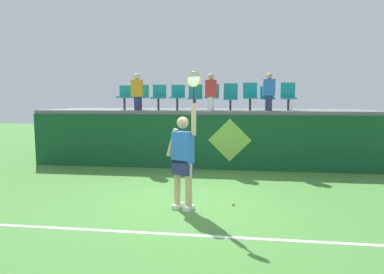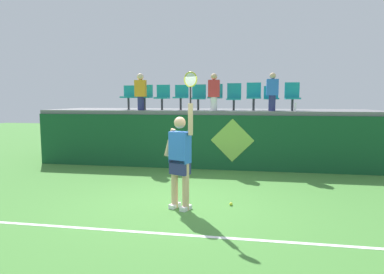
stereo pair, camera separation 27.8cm
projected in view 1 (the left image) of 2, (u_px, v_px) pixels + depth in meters
ground_plane at (183, 204)px, 6.65m from camera, size 40.00×40.00×0.00m
court_back_wall at (201, 142)px, 9.98m from camera, size 10.64×0.20×1.63m
spectator_platform at (205, 111)px, 11.17m from camera, size 10.64×2.72×0.12m
court_baseline_stripe at (168, 234)px, 5.18m from camera, size 9.58×0.08×0.01m
tennis_player at (183, 158)px, 6.26m from camera, size 0.71×0.39×2.59m
tennis_ball at (233, 204)px, 6.59m from camera, size 0.07×0.07×0.07m
water_bottle at (292, 107)px, 9.70m from camera, size 0.07×0.07×0.25m
stadium_chair_0 at (125, 96)px, 10.85m from camera, size 0.44×0.42×0.80m
stadium_chair_1 at (141, 95)px, 10.78m from camera, size 0.44×0.42×0.82m
stadium_chair_2 at (159, 96)px, 10.71m from camera, size 0.44×0.42×0.82m
stadium_chair_3 at (178, 96)px, 10.63m from camera, size 0.44×0.42×0.81m
stadium_chair_4 at (195, 96)px, 10.56m from camera, size 0.44×0.42×0.81m
stadium_chair_5 at (212, 95)px, 10.49m from camera, size 0.44×0.42×0.83m
stadium_chair_6 at (231, 96)px, 10.42m from camera, size 0.44×0.42×0.85m
stadium_chair_7 at (250, 95)px, 10.33m from camera, size 0.44×0.42×0.86m
stadium_chair_8 at (267, 97)px, 10.26m from camera, size 0.44×0.42×0.75m
stadium_chair_9 at (288, 95)px, 10.19m from camera, size 0.44×0.42×0.86m
spectator_0 at (269, 91)px, 9.79m from camera, size 0.34×0.20×1.11m
spectator_1 at (211, 91)px, 10.06m from camera, size 0.34×0.20×1.12m
spectator_2 at (137, 91)px, 10.31m from camera, size 0.34×0.21×1.14m
wall_signage_mount at (229, 170)px, 9.86m from camera, size 1.27×0.01×1.53m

